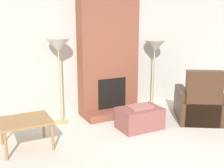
{
  "coord_description": "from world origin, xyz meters",
  "views": [
    {
      "loc": [
        -2.58,
        -2.66,
        1.98
      ],
      "look_at": [
        0.0,
        2.39,
        0.67
      ],
      "focal_mm": 45.0,
      "sensor_mm": 36.0,
      "label": 1
    }
  ],
  "objects_px": {
    "side_table": "(26,123)",
    "armchair": "(199,105)",
    "ottoman": "(140,118)",
    "floor_lamp_left": "(58,49)",
    "floor_lamp_right": "(155,49)"
  },
  "relations": [
    {
      "from": "ottoman",
      "to": "side_table",
      "type": "xyz_separation_m",
      "value": [
        -2.01,
        0.15,
        0.21
      ]
    },
    {
      "from": "armchair",
      "to": "side_table",
      "type": "bearing_deg",
      "value": 26.3
    },
    {
      "from": "side_table",
      "to": "ottoman",
      "type": "bearing_deg",
      "value": -4.21
    },
    {
      "from": "floor_lamp_left",
      "to": "floor_lamp_right",
      "type": "height_order",
      "value": "floor_lamp_left"
    },
    {
      "from": "ottoman",
      "to": "side_table",
      "type": "height_order",
      "value": "side_table"
    },
    {
      "from": "side_table",
      "to": "armchair",
      "type": "bearing_deg",
      "value": -5.36
    },
    {
      "from": "side_table",
      "to": "floor_lamp_left",
      "type": "height_order",
      "value": "floor_lamp_left"
    },
    {
      "from": "side_table",
      "to": "floor_lamp_left",
      "type": "relative_size",
      "value": 0.47
    },
    {
      "from": "ottoman",
      "to": "armchair",
      "type": "distance_m",
      "value": 1.29
    },
    {
      "from": "ottoman",
      "to": "side_table",
      "type": "bearing_deg",
      "value": 175.79
    },
    {
      "from": "armchair",
      "to": "floor_lamp_left",
      "type": "xyz_separation_m",
      "value": [
        -2.48,
        1.12,
        1.14
      ]
    },
    {
      "from": "floor_lamp_left",
      "to": "armchair",
      "type": "bearing_deg",
      "value": -24.22
    },
    {
      "from": "ottoman",
      "to": "floor_lamp_right",
      "type": "bearing_deg",
      "value": 44.58
    },
    {
      "from": "armchair",
      "to": "floor_lamp_left",
      "type": "height_order",
      "value": "floor_lamp_left"
    },
    {
      "from": "floor_lamp_left",
      "to": "floor_lamp_right",
      "type": "bearing_deg",
      "value": 0.0
    }
  ]
}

